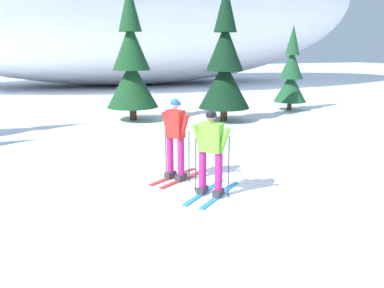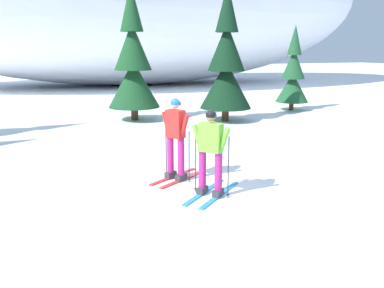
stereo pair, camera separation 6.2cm
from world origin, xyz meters
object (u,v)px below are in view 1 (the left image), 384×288
(pine_tree_center, at_px, (131,64))
(pine_tree_center_right, at_px, (225,65))
(skier_lime_jacket, at_px, (211,151))
(skier_red_jacket, at_px, (176,138))
(pine_tree_far_right, at_px, (291,75))

(pine_tree_center, distance_m, pine_tree_center_right, 3.74)
(skier_lime_jacket, relative_size, skier_red_jacket, 0.95)
(pine_tree_center, distance_m, pine_tree_far_right, 7.68)
(skier_red_jacket, height_order, pine_tree_far_right, pine_tree_far_right)
(skier_red_jacket, xyz_separation_m, pine_tree_center, (0.81, 7.94, 1.29))
(skier_red_jacket, distance_m, pine_tree_far_right, 11.66)
(skier_red_jacket, bearing_deg, pine_tree_center_right, 56.61)
(skier_lime_jacket, bearing_deg, pine_tree_center, 86.98)
(pine_tree_center_right, distance_m, pine_tree_far_right, 4.55)
(skier_lime_jacket, height_order, pine_tree_center_right, pine_tree_center_right)
(skier_lime_jacket, distance_m, pine_tree_center_right, 8.67)
(pine_tree_far_right, bearing_deg, skier_red_jacket, -136.66)
(pine_tree_center, height_order, pine_tree_far_right, pine_tree_center)
(skier_lime_jacket, relative_size, pine_tree_center, 0.32)
(skier_red_jacket, distance_m, pine_tree_center, 8.08)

